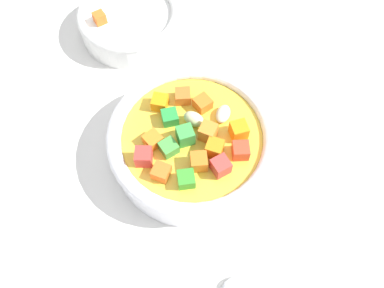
# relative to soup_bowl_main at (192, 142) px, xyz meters

# --- Properties ---
(ground_plane) EXTENTS (1.40, 1.40, 0.02)m
(ground_plane) POSITION_rel_soup_bowl_main_xyz_m (0.00, 0.00, -0.04)
(ground_plane) COLOR silver
(soup_bowl_main) EXTENTS (0.19, 0.19, 0.06)m
(soup_bowl_main) POSITION_rel_soup_bowl_main_xyz_m (0.00, 0.00, 0.00)
(soup_bowl_main) COLOR white
(soup_bowl_main) RESTS_ON ground_plane
(side_bowl_small) EXTENTS (0.14, 0.14, 0.05)m
(side_bowl_small) POSITION_rel_soup_bowl_main_xyz_m (0.04, 0.21, -0.01)
(side_bowl_small) COLOR white
(side_bowl_small) RESTS_ON ground_plane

